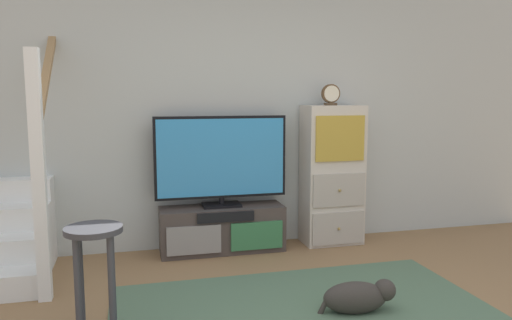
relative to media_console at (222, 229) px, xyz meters
The scene contains 8 objects.
back_wall 1.20m from the media_console, 41.71° to the left, with size 6.40×0.12×2.70m, color #B2B7B2.
area_rug 1.63m from the media_console, 79.33° to the right, with size 2.60×1.80×0.01m, color #4C664C.
media_console is the anchor object (origin of this frame).
television 0.67m from the media_console, 90.00° to the left, with size 1.24×0.22×0.85m.
side_cabinet 1.21m from the media_console, ahead, with size 0.58×0.38×1.38m.
desk_clock 1.66m from the media_console, ahead, with size 0.18×0.08×0.20m.
bar_stool_near 1.86m from the media_console, 124.82° to the right, with size 0.34×0.34×0.71m.
dog 1.69m from the media_console, 67.07° to the right, with size 0.54×0.26×0.23m.
Camera 1 is at (-1.11, -2.28, 1.48)m, focal length 34.51 mm.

